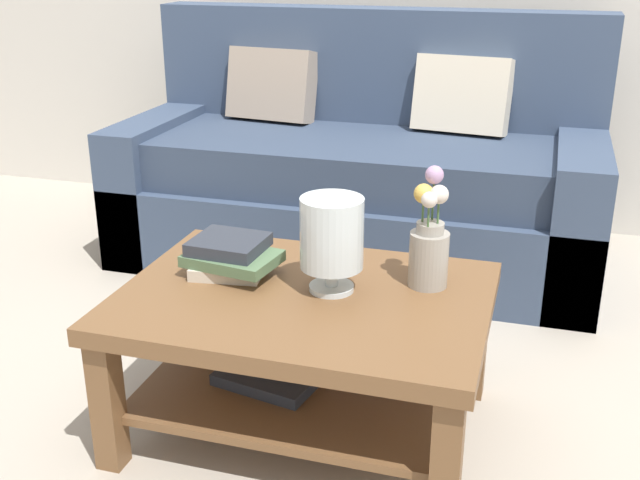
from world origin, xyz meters
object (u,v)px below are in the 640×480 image
Objects in this scene: couch at (360,176)px; book_stack_main at (230,256)px; glass_hurricane_vase at (332,236)px; flower_pitcher at (429,244)px; coffee_table at (303,331)px.

couch is 1.31m from book_stack_main.
glass_hurricane_vase reaches higher than book_stack_main.
couch is at bearing 87.05° from book_stack_main.
couch reaches higher than flower_pitcher.
glass_hurricane_vase is (0.25, -1.33, 0.23)m from couch.
flower_pitcher is (0.32, 0.15, 0.24)m from coffee_table.
book_stack_main is 0.33m from glass_hurricane_vase.
couch is 2.03× the size of coffee_table.
coffee_table is (0.18, -1.37, -0.05)m from couch.
flower_pitcher reaches higher than book_stack_main.
book_stack_main is 1.04× the size of glass_hurricane_vase.
coffee_table is 3.77× the size of glass_hurricane_vase.
coffee_table is 2.96× the size of flower_pitcher.
couch is at bearing 100.48° from glass_hurricane_vase.
book_stack_main is at bearing 175.07° from glass_hurricane_vase.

